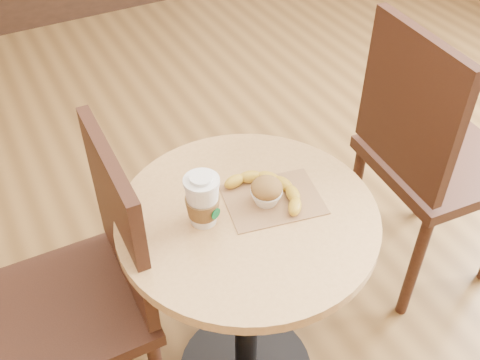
{
  "coord_description": "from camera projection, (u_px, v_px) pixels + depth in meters",
  "views": [
    {
      "loc": [
        -0.44,
        -0.85,
        1.74
      ],
      "look_at": [
        0.04,
        0.05,
        0.83
      ],
      "focal_mm": 42.0,
      "sensor_mm": 36.0,
      "label": 1
    }
  ],
  "objects": [
    {
      "name": "kraft_bag",
      "position": [
        273.0,
        199.0,
        1.43
      ],
      "size": [
        0.27,
        0.22,
        0.0
      ],
      "primitive_type": "cube",
      "rotation": [
        0.0,
        0.0,
        -0.19
      ],
      "color": "#936B47",
      "rests_on": "cafe_table"
    },
    {
      "name": "coffee_cup",
      "position": [
        203.0,
        202.0,
        1.33
      ],
      "size": [
        0.09,
        0.09,
        0.14
      ],
      "rotation": [
        0.0,
        0.0,
        0.39
      ],
      "color": "silver",
      "rests_on": "cafe_table"
    },
    {
      "name": "chair_right",
      "position": [
        428.0,
        154.0,
        1.87
      ],
      "size": [
        0.48,
        0.48,
        1.02
      ],
      "rotation": [
        0.0,
        0.0,
        1.5
      ],
      "color": "#341B12",
      "rests_on": "ground"
    },
    {
      "name": "banana",
      "position": [
        267.0,
        192.0,
        1.42
      ],
      "size": [
        0.24,
        0.27,
        0.03
      ],
      "primitive_type": null,
      "rotation": [
        0.0,
        0.0,
        0.43
      ],
      "color": "gold",
      "rests_on": "kraft_bag"
    },
    {
      "name": "chair_left",
      "position": [
        86.0,
        289.0,
        1.5
      ],
      "size": [
        0.43,
        0.43,
        0.95
      ],
      "rotation": [
        0.0,
        0.0,
        -1.59
      ],
      "color": "#341B12",
      "rests_on": "ground"
    },
    {
      "name": "muffin",
      "position": [
        266.0,
        191.0,
        1.4
      ],
      "size": [
        0.08,
        0.08,
        0.07
      ],
      "color": "silver",
      "rests_on": "kraft_bag"
    },
    {
      "name": "cafe_table",
      "position": [
        247.0,
        273.0,
        1.55
      ],
      "size": [
        0.66,
        0.66,
        0.75
      ],
      "color": "black",
      "rests_on": "ground"
    }
  ]
}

